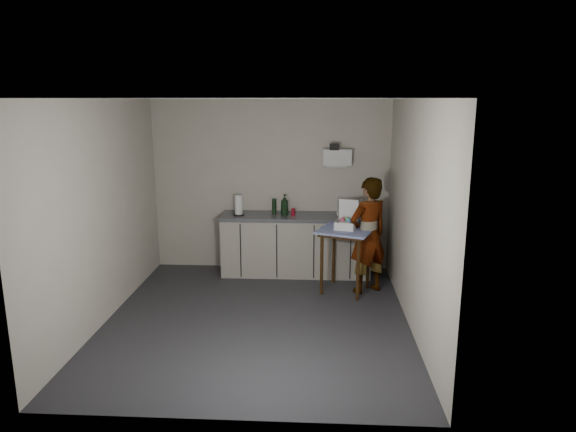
# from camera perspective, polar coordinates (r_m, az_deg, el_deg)

# --- Properties ---
(ground) EXTENTS (4.00, 4.00, 0.00)m
(ground) POSITION_cam_1_polar(r_m,az_deg,el_deg) (6.32, -3.43, -11.36)
(ground) COLOR #242429
(ground) RESTS_ON ground
(wall_back) EXTENTS (3.60, 0.02, 2.60)m
(wall_back) POSITION_cam_1_polar(r_m,az_deg,el_deg) (7.86, -1.91, 3.39)
(wall_back) COLOR beige
(wall_back) RESTS_ON ground
(wall_right) EXTENTS (0.02, 4.00, 2.60)m
(wall_right) POSITION_cam_1_polar(r_m,az_deg,el_deg) (5.97, 13.71, -0.00)
(wall_right) COLOR beige
(wall_right) RESTS_ON ground
(wall_left) EXTENTS (0.02, 4.00, 2.60)m
(wall_left) POSITION_cam_1_polar(r_m,az_deg,el_deg) (6.37, -19.80, 0.39)
(wall_left) COLOR beige
(wall_left) RESTS_ON ground
(ceiling) EXTENTS (3.60, 4.00, 0.01)m
(ceiling) POSITION_cam_1_polar(r_m,az_deg,el_deg) (5.77, -3.79, 12.86)
(ceiling) COLOR silver
(ceiling) RESTS_ON wall_back
(kitchen_counter) EXTENTS (2.24, 0.62, 0.91)m
(kitchen_counter) POSITION_cam_1_polar(r_m,az_deg,el_deg) (7.74, 0.90, -3.38)
(kitchen_counter) COLOR black
(kitchen_counter) RESTS_ON ground
(wall_shelf) EXTENTS (0.42, 0.18, 0.37)m
(wall_shelf) POSITION_cam_1_polar(r_m,az_deg,el_deg) (7.70, 5.49, 6.50)
(wall_shelf) COLOR white
(wall_shelf) RESTS_ON ground
(side_table) EXTENTS (0.88, 0.88, 0.89)m
(side_table) POSITION_cam_1_polar(r_m,az_deg,el_deg) (6.98, 6.45, -2.33)
(side_table) COLOR #3A260D
(side_table) RESTS_ON ground
(standing_man) EXTENTS (0.70, 0.63, 1.59)m
(standing_man) POSITION_cam_1_polar(r_m,az_deg,el_deg) (7.00, 8.89, -2.16)
(standing_man) COLOR #B2A593
(standing_man) RESTS_ON ground
(soap_bottle) EXTENTS (0.17, 0.17, 0.31)m
(soap_bottle) POSITION_cam_1_polar(r_m,az_deg,el_deg) (7.58, -0.39, 1.26)
(soap_bottle) COLOR black
(soap_bottle) RESTS_ON kitchen_counter
(soda_can) EXTENTS (0.06, 0.06, 0.11)m
(soda_can) POSITION_cam_1_polar(r_m,az_deg,el_deg) (7.57, 0.57, 0.45)
(soda_can) COLOR red
(soda_can) RESTS_ON kitchen_counter
(dark_bottle) EXTENTS (0.07, 0.07, 0.23)m
(dark_bottle) POSITION_cam_1_polar(r_m,az_deg,el_deg) (7.68, -1.55, 1.09)
(dark_bottle) COLOR black
(dark_bottle) RESTS_ON kitchen_counter
(paper_towel) EXTENTS (0.17, 0.17, 0.30)m
(paper_towel) POSITION_cam_1_polar(r_m,az_deg,el_deg) (7.62, -5.50, 1.16)
(paper_towel) COLOR black
(paper_towel) RESTS_ON kitchen_counter
(dish_rack) EXTENTS (0.37, 0.28, 0.26)m
(dish_rack) POSITION_cam_1_polar(r_m,az_deg,el_deg) (7.67, 6.77, 0.56)
(dish_rack) COLOR white
(dish_rack) RESTS_ON kitchen_counter
(bakery_box) EXTENTS (0.34, 0.34, 0.37)m
(bakery_box) POSITION_cam_1_polar(r_m,az_deg,el_deg) (6.95, 6.47, -0.72)
(bakery_box) COLOR white
(bakery_box) RESTS_ON side_table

